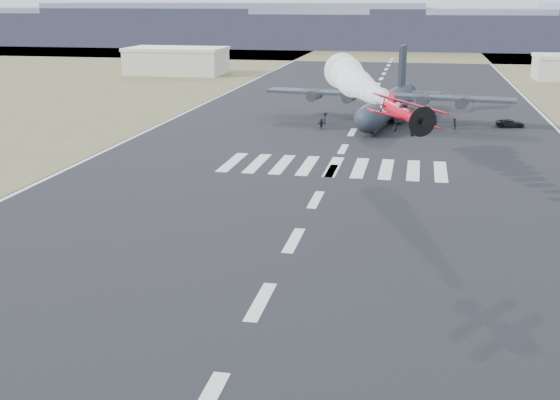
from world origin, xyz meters
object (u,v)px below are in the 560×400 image
(crew_f, at_px, (321,124))
(crew_h, at_px, (362,123))
(crew_c, at_px, (325,118))
(crew_e, at_px, (414,127))
(crew_g, at_px, (435,121))
(aerobatic_biplane, at_px, (404,113))
(crew_b, at_px, (454,124))
(crew_d, at_px, (377,121))
(crew_a, at_px, (366,123))
(support_vehicle, at_px, (510,123))
(hangar_left, at_px, (177,60))
(transport_aircraft, at_px, (389,103))

(crew_f, relative_size, crew_h, 0.93)
(crew_c, xyz_separation_m, crew_e, (13.50, -5.18, -0.04))
(crew_g, height_order, crew_h, crew_g)
(crew_g, distance_m, crew_h, 11.38)
(aerobatic_biplane, bearing_deg, crew_b, 66.93)
(crew_d, bearing_deg, crew_a, 156.26)
(crew_e, bearing_deg, support_vehicle, 87.74)
(aerobatic_biplane, distance_m, crew_h, 48.56)
(support_vehicle, height_order, crew_h, crew_h)
(hangar_left, xyz_separation_m, crew_d, (55.21, -67.44, -2.62))
(hangar_left, distance_m, transport_aircraft, 84.01)
(aerobatic_biplane, relative_size, support_vehicle, 1.54)
(transport_aircraft, xyz_separation_m, crew_a, (-2.80, -8.25, -1.92))
(crew_c, xyz_separation_m, crew_d, (7.99, -0.54, -0.15))
(crew_d, height_order, crew_e, crew_e)
(crew_a, relative_size, crew_b, 1.12)
(hangar_left, bearing_deg, crew_f, -56.49)
(transport_aircraft, distance_m, support_vehicle, 18.54)
(aerobatic_biplane, distance_m, crew_f, 48.57)
(hangar_left, relative_size, crew_g, 14.17)
(support_vehicle, relative_size, crew_e, 2.35)
(crew_b, bearing_deg, transport_aircraft, -115.75)
(hangar_left, relative_size, aerobatic_biplane, 3.81)
(crew_a, distance_m, crew_e, 7.17)
(crew_a, bearing_deg, transport_aircraft, 25.21)
(crew_b, distance_m, crew_g, 3.15)
(aerobatic_biplane, relative_size, crew_d, 4.11)
(support_vehicle, xyz_separation_m, crew_a, (-21.10, -6.42, 0.35))
(hangar_left, bearing_deg, crew_c, -54.79)
(transport_aircraft, relative_size, crew_h, 22.40)
(support_vehicle, height_order, crew_a, crew_a)
(crew_e, relative_size, crew_f, 1.12)
(transport_aircraft, distance_m, crew_c, 10.67)
(support_vehicle, distance_m, crew_a, 22.06)
(crew_f, bearing_deg, crew_b, -32.15)
(crew_a, bearing_deg, hangar_left, 81.31)
(transport_aircraft, bearing_deg, hangar_left, 141.11)
(support_vehicle, distance_m, crew_h, 22.62)
(transport_aircraft, height_order, crew_d, transport_aircraft)
(support_vehicle, bearing_deg, crew_a, 101.12)
(support_vehicle, bearing_deg, crew_d, 94.27)
(hangar_left, bearing_deg, aerobatic_biplane, -62.87)
(transport_aircraft, relative_size, crew_b, 23.02)
(crew_c, relative_size, crew_d, 1.19)
(crew_e, bearing_deg, crew_b, 94.16)
(transport_aircraft, distance_m, crew_e, 10.97)
(support_vehicle, height_order, crew_f, crew_f)
(crew_d, bearing_deg, transport_aircraft, -11.58)
(aerobatic_biplane, distance_m, crew_a, 48.23)
(crew_h, bearing_deg, crew_b, 89.05)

